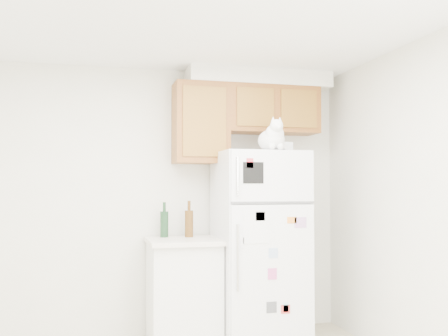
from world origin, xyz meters
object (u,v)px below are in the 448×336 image
object	(u,v)px
storage_box_back	(279,148)
bottle_amber	(189,219)
bottle_green	(164,220)
cat	(273,138)
storage_box_front	(283,147)
base_counter	(183,290)
refrigerator	(260,245)

from	to	relation	value
storage_box_back	bottle_amber	distance (m)	1.07
bottle_amber	bottle_green	bearing A→B (deg)	168.65
cat	storage_box_front	world-z (taller)	cat
storage_box_front	bottle_amber	xyz separation A→B (m)	(-0.82, 0.27, -0.66)
cat	base_counter	bearing A→B (deg)	156.25
cat	bottle_amber	size ratio (longest dim) A/B	1.22
base_counter	refrigerator	bearing A→B (deg)	-6.09
base_counter	bottle_green	xyz separation A→B (m)	(-0.15, 0.18, 0.62)
base_counter	bottle_amber	bearing A→B (deg)	61.37
base_counter	cat	bearing A→B (deg)	-23.75
cat	storage_box_front	distance (m)	0.26
cat	bottle_amber	distance (m)	1.08
storage_box_front	base_counter	bearing A→B (deg)	158.83
cat	bottle_green	size ratio (longest dim) A/B	1.26
base_counter	cat	world-z (taller)	cat
bottle_amber	base_counter	bearing A→B (deg)	-118.63
cat	storage_box_back	world-z (taller)	cat
refrigerator	storage_box_back	bearing A→B (deg)	16.47
storage_box_back	bottle_green	bearing A→B (deg)	-171.98
cat	storage_box_front	xyz separation A→B (m)	(0.17, 0.19, -0.06)
cat	bottle_green	world-z (taller)	cat
bottle_green	refrigerator	bearing A→B (deg)	-17.16
base_counter	storage_box_front	xyz separation A→B (m)	(0.90, -0.13, 1.28)
refrigerator	storage_box_front	bearing A→B (deg)	-15.81
refrigerator	storage_box_back	size ratio (longest dim) A/B	9.44
bottle_green	bottle_amber	distance (m)	0.23
base_counter	bottle_amber	size ratio (longest dim) A/B	2.75
storage_box_front	cat	bearing A→B (deg)	-144.25
storage_box_front	bottle_green	distance (m)	1.28
base_counter	storage_box_front	size ratio (longest dim) A/B	6.13
refrigerator	bottle_green	size ratio (longest dim) A/B	5.28
base_counter	bottle_green	bearing A→B (deg)	128.48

